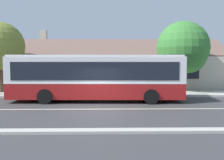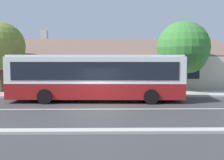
# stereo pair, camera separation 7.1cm
# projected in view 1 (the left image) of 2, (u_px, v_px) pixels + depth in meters

# --- Properties ---
(ground_plane) EXTENTS (300.00, 300.00, 0.00)m
(ground_plane) POSITION_uv_depth(u_px,v_px,m) (98.00, 109.00, 14.82)
(ground_plane) COLOR #38383A
(sidewalk_far) EXTENTS (60.00, 3.00, 0.15)m
(sidewalk_far) POSITION_uv_depth(u_px,v_px,m) (101.00, 94.00, 20.80)
(sidewalk_far) COLOR #ADAAA3
(sidewalk_far) RESTS_ON ground
(curb_near) EXTENTS (60.00, 0.50, 0.12)m
(curb_near) POSITION_uv_depth(u_px,v_px,m) (94.00, 131.00, 10.09)
(curb_near) COLOR #ADAAA3
(curb_near) RESTS_ON ground
(lane_divider_stripe) EXTENTS (60.00, 0.16, 0.01)m
(lane_divider_stripe) POSITION_uv_depth(u_px,v_px,m) (98.00, 109.00, 14.82)
(lane_divider_stripe) COLOR beige
(lane_divider_stripe) RESTS_ON ground
(community_building) EXTENTS (24.94, 8.92, 6.18)m
(community_building) POSITION_uv_depth(u_px,v_px,m) (103.00, 70.00, 27.61)
(community_building) COLOR beige
(community_building) RESTS_ON ground
(transit_bus) EXTENTS (12.17, 2.99, 3.26)m
(transit_bus) POSITION_uv_depth(u_px,v_px,m) (96.00, 76.00, 17.56)
(transit_bus) COLOR maroon
(transit_bus) RESTS_ON ground
(street_tree_primary) EXTENTS (4.57, 4.57, 6.26)m
(street_tree_primary) POSITION_uv_depth(u_px,v_px,m) (184.00, 49.00, 21.71)
(street_tree_primary) COLOR #4C3828
(street_tree_primary) RESTS_ON ground
(street_tree_secondary) EXTENTS (4.10, 4.10, 6.11)m
(street_tree_secondary) POSITION_uv_depth(u_px,v_px,m) (1.00, 48.00, 21.16)
(street_tree_secondary) COLOR #4C3828
(street_tree_secondary) RESTS_ON ground
(bus_stop_sign) EXTENTS (0.36, 0.07, 2.40)m
(bus_stop_sign) POSITION_uv_depth(u_px,v_px,m) (182.00, 76.00, 19.79)
(bus_stop_sign) COLOR gray
(bus_stop_sign) RESTS_ON sidewalk_far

